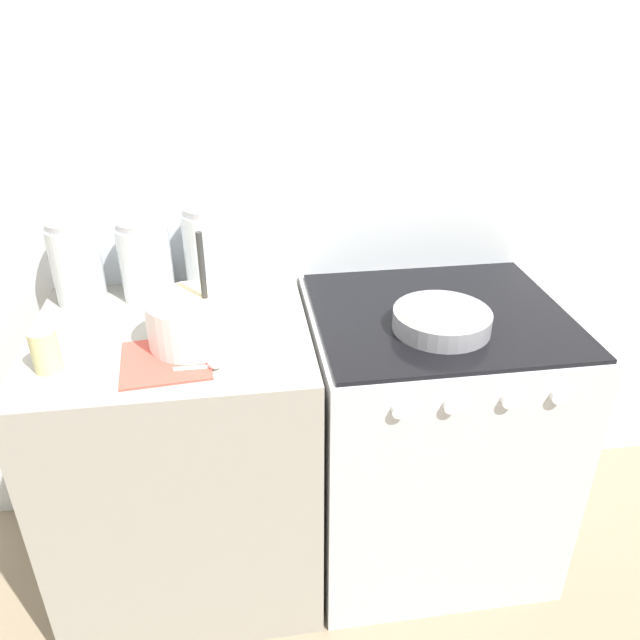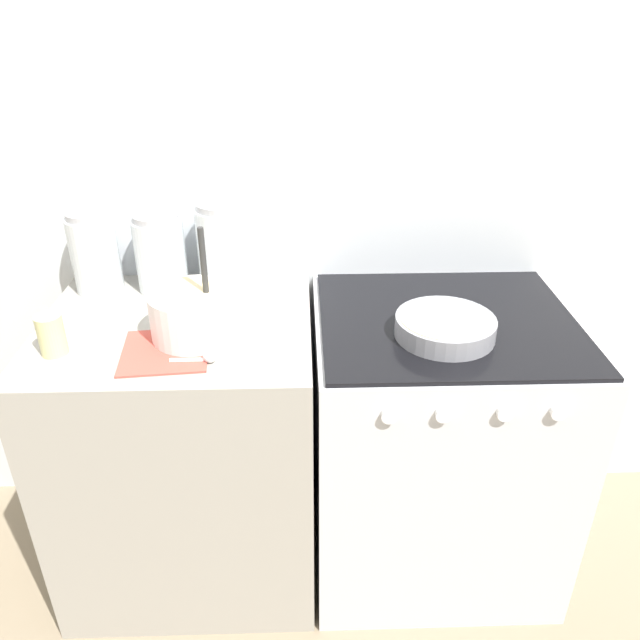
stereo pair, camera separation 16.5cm
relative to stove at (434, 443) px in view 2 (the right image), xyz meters
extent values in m
plane|color=gray|center=(-0.39, -0.33, -0.45)|extent=(12.00, 12.00, 0.00)
cube|color=silver|center=(-0.39, 0.35, 0.75)|extent=(4.53, 0.05, 2.40)
cube|color=#9E998E|center=(-0.77, 0.00, 0.00)|extent=(0.76, 0.66, 0.90)
cube|color=silver|center=(0.00, 0.00, -0.01)|extent=(0.75, 0.66, 0.89)
cube|color=black|center=(0.00, 0.00, 0.44)|extent=(0.72, 0.63, 0.01)
cylinder|color=white|center=(-0.21, -0.34, 0.37)|extent=(0.04, 0.02, 0.04)
cylinder|color=white|center=(-0.08, -0.34, 0.37)|extent=(0.04, 0.02, 0.04)
cylinder|color=white|center=(0.08, -0.34, 0.37)|extent=(0.04, 0.02, 0.04)
cylinder|color=white|center=(0.21, -0.34, 0.37)|extent=(0.04, 0.02, 0.04)
cylinder|color=white|center=(-0.70, -0.08, 0.52)|extent=(0.23, 0.23, 0.13)
cylinder|color=beige|center=(-0.70, -0.08, 0.55)|extent=(0.20, 0.20, 0.07)
cylinder|color=#333333|center=(-0.66, -0.08, 0.61)|extent=(0.02, 0.02, 0.29)
cylinder|color=gray|center=(-0.03, -0.10, 0.48)|extent=(0.27, 0.27, 0.06)
cylinder|color=beige|center=(-0.03, -0.10, 0.48)|extent=(0.25, 0.25, 0.05)
cylinder|color=silver|center=(-1.04, 0.23, 0.56)|extent=(0.14, 0.14, 0.23)
cylinder|color=olive|center=(-1.04, 0.23, 0.52)|extent=(0.12, 0.12, 0.14)
cylinder|color=#B2B2B7|center=(-1.04, 0.23, 0.69)|extent=(0.13, 0.13, 0.02)
cylinder|color=silver|center=(-0.84, 0.23, 0.56)|extent=(0.15, 0.15, 0.22)
cylinder|color=white|center=(-0.84, 0.23, 0.52)|extent=(0.13, 0.13, 0.13)
cylinder|color=#B2B2B7|center=(-0.84, 0.23, 0.68)|extent=(0.14, 0.14, 0.02)
cylinder|color=silver|center=(-0.64, 0.23, 0.58)|extent=(0.17, 0.17, 0.25)
cylinder|color=silver|center=(-0.64, 0.23, 0.53)|extent=(0.15, 0.15, 0.15)
cylinder|color=#B2B2B7|center=(-0.64, 0.23, 0.71)|extent=(0.15, 0.15, 0.02)
cylinder|color=beige|center=(-1.05, -0.15, 0.50)|extent=(0.07, 0.07, 0.11)
cube|color=#CC4C3F|center=(-0.77, -0.16, 0.45)|extent=(0.24, 0.24, 0.01)
cylinder|color=white|center=(-0.70, -0.21, 0.46)|extent=(0.09, 0.01, 0.01)
sphere|color=white|center=(-0.65, -0.21, 0.47)|extent=(0.04, 0.04, 0.04)
camera|label=1|loc=(-0.58, -1.53, 1.29)|focal=35.00mm
camera|label=2|loc=(-0.41, -1.54, 1.29)|focal=35.00mm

